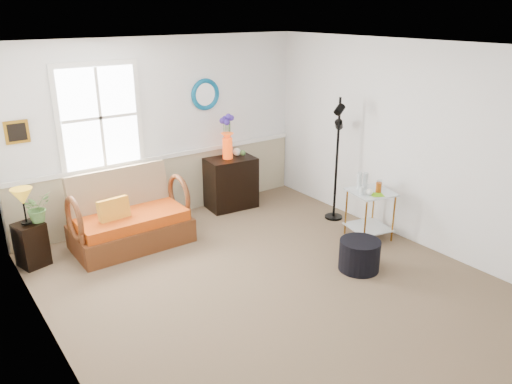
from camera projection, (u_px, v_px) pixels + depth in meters
floor at (267, 283)px, 5.69m from camera, size 4.50×5.00×0.01m
ceiling at (269, 47)px, 4.79m from camera, size 4.50×5.00×0.01m
walls at (268, 175)px, 5.24m from camera, size 4.51×5.01×2.60m
wainscot at (167, 187)px, 7.42m from camera, size 4.46×0.02×0.90m
chair_rail at (166, 156)px, 7.25m from camera, size 4.46×0.04×0.06m
window at (100, 118)px, 6.52m from camera, size 1.14×0.06×1.44m
picture at (17, 132)px, 5.99m from camera, size 0.28×0.03×0.28m
mirror at (205, 94)px, 7.36m from camera, size 0.47×0.07×0.47m
loveseat at (130, 211)px, 6.46m from camera, size 1.48×0.84×0.97m
throw_pillow at (115, 214)px, 6.28m from camera, size 0.41×0.14×0.40m
lamp_stand at (31, 244)px, 6.01m from camera, size 0.38×0.38×0.55m
table_lamp at (24, 207)px, 5.81m from camera, size 0.27×0.27×0.45m
potted_plant at (37, 211)px, 5.93m from camera, size 0.45×0.46×0.28m
cabinet at (231, 183)px, 7.74m from camera, size 0.78×0.55×0.79m
flower_vase at (227, 137)px, 7.49m from camera, size 0.22×0.22×0.66m
side_table at (369, 215)px, 6.71m from camera, size 0.63×0.63×0.67m
tabletop_items at (370, 183)px, 6.55m from camera, size 0.53×0.53×0.24m
floor_lamp at (337, 160)px, 7.15m from camera, size 0.31×0.31×1.80m
ottoman at (359, 255)px, 5.93m from camera, size 0.50×0.50×0.37m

